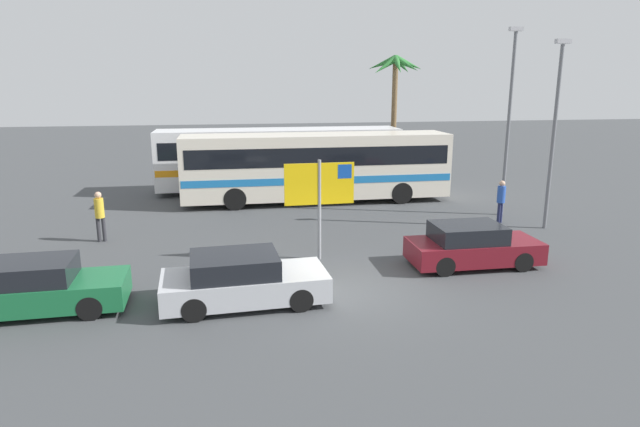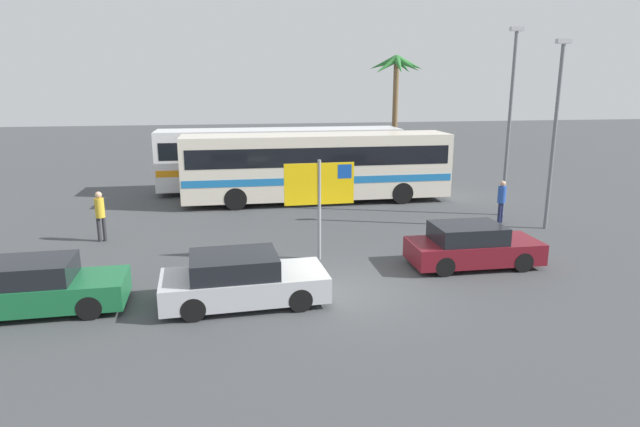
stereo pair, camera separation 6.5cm
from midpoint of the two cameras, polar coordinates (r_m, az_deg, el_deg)
The scene contains 12 objects.
ground at distance 14.91m, azimuth 2.69°, elevation -8.10°, with size 120.00×120.00×0.00m, color #424447.
bus_front_coach at distance 25.33m, azimuth -0.24°, elevation 5.21°, with size 12.33×2.43×3.17m.
bus_rear_coach at distance 28.11m, azimuth -4.13°, elevation 6.02°, with size 12.33×2.43×3.17m.
ferry_sign at distance 16.84m, azimuth 0.20°, elevation 2.73°, with size 2.20×0.13×3.20m.
car_green at distance 15.07m, azimuth -27.47°, elevation -6.89°, with size 4.08×1.77×1.32m.
car_maroon at distance 17.27m, azimuth 15.78°, elevation -3.31°, with size 3.97×1.72×1.32m.
car_silver at distance 14.00m, azimuth -8.11°, elevation -6.92°, with size 4.26×2.05×1.32m.
pedestrian_by_bus at distance 22.72m, azimuth 18.64°, elevation 1.53°, with size 0.32×0.32×1.73m.
pedestrian_near_sign at distance 20.56m, azimuth -22.05°, elevation 0.15°, with size 0.32×0.32×1.80m.
lamp_post_left_side at distance 23.81m, azimuth 19.41°, elevation 9.61°, with size 0.56×0.20×7.63m.
lamp_post_right_side at distance 22.14m, azimuth 23.55°, elevation 8.19°, with size 0.56×0.20×7.02m.
palm_tree_seaside at distance 32.89m, azimuth 8.08°, elevation 13.96°, with size 3.23×3.17×7.03m.
Camera 2 is at (-2.93, -13.53, 5.55)m, focal length 30.43 mm.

